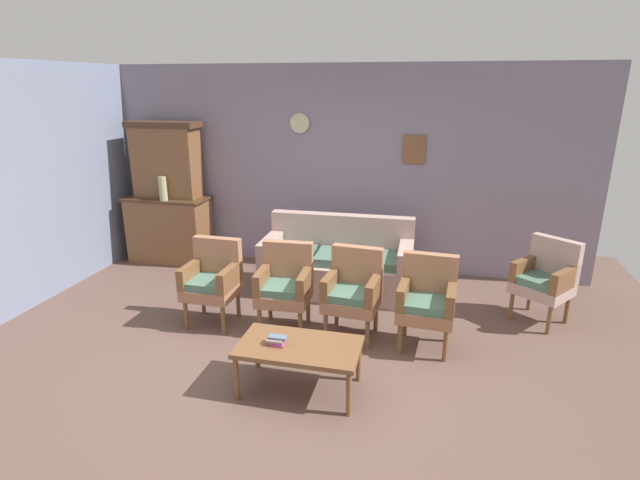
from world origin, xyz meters
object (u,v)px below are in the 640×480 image
(vase_on_cabinet, at_px, (163,189))
(coffee_table, at_px, (299,350))
(armchair_near_couch_end, at_px, (213,278))
(wingback_chair_by_fireplace, at_px, (546,277))
(floral_couch, at_px, (338,265))
(armchair_near_cabinet, at_px, (353,289))
(armchair_by_doorway, at_px, (285,283))
(side_cabinet, at_px, (170,229))
(armchair_row_middle, at_px, (427,298))
(book_stack_on_table, at_px, (277,341))

(vase_on_cabinet, relative_size, coffee_table, 0.33)
(armchair_near_couch_end, relative_size, wingback_chair_by_fireplace, 1.00)
(floral_couch, height_order, armchair_near_cabinet, same)
(vase_on_cabinet, relative_size, armchair_near_cabinet, 0.36)
(vase_on_cabinet, height_order, armchair_near_cabinet, vase_on_cabinet)
(armchair_by_doorway, distance_m, coffee_table, 1.12)
(side_cabinet, bearing_deg, armchair_by_doorway, -35.70)
(vase_on_cabinet, relative_size, wingback_chair_by_fireplace, 0.36)
(vase_on_cabinet, bearing_deg, side_cabinet, 110.03)
(armchair_near_couch_end, bearing_deg, armchair_near_cabinet, 2.04)
(armchair_by_doorway, height_order, armchair_near_cabinet, same)
(armchair_near_cabinet, bearing_deg, armchair_row_middle, -4.12)
(side_cabinet, xyz_separation_m, armchair_near_cabinet, (2.92, -1.59, 0.03))
(vase_on_cabinet, xyz_separation_m, armchair_row_middle, (3.58, -1.45, -0.59))
(side_cabinet, distance_m, armchair_near_couch_end, 2.18)
(side_cabinet, relative_size, coffee_table, 1.16)
(book_stack_on_table, bearing_deg, armchair_by_doorway, 103.81)
(side_cabinet, distance_m, armchair_near_cabinet, 3.33)
(armchair_by_doorway, relative_size, armchair_row_middle, 1.00)
(vase_on_cabinet, bearing_deg, floral_couch, -7.62)
(vase_on_cabinet, bearing_deg, armchair_row_middle, -22.09)
(armchair_near_couch_end, xyz_separation_m, coffee_table, (1.22, -0.98, -0.12))
(floral_couch, relative_size, armchair_near_couch_end, 2.01)
(wingback_chair_by_fireplace, xyz_separation_m, book_stack_on_table, (-2.37, -1.86, -0.04))
(floral_couch, bearing_deg, coffee_table, -87.20)
(floral_couch, xyz_separation_m, armchair_row_middle, (1.09, -1.12, 0.17))
(wingback_chair_by_fireplace, bearing_deg, armchair_row_middle, -145.14)
(armchair_near_cabinet, xyz_separation_m, wingback_chair_by_fireplace, (1.93, 0.79, 0.00))
(armchair_near_cabinet, relative_size, coffee_table, 0.90)
(floral_couch, bearing_deg, armchair_by_doorway, -107.28)
(armchair_near_couch_end, distance_m, armchair_row_middle, 2.21)
(side_cabinet, relative_size, floral_couch, 0.64)
(armchair_row_middle, relative_size, wingback_chair_by_fireplace, 1.00)
(vase_on_cabinet, relative_size, armchair_row_middle, 0.36)
(side_cabinet, xyz_separation_m, vase_on_cabinet, (0.07, -0.19, 0.63))
(floral_couch, bearing_deg, armchair_row_middle, -45.67)
(armchair_by_doorway, bearing_deg, wingback_chair_by_fireplace, 16.79)
(armchair_row_middle, bearing_deg, armchair_near_couch_end, -179.97)
(side_cabinet, bearing_deg, coffee_table, -44.63)
(armchair_near_couch_end, xyz_separation_m, armchair_near_cabinet, (1.49, 0.05, 0.00))
(armchair_near_cabinet, distance_m, wingback_chair_by_fireplace, 2.08)
(side_cabinet, height_order, coffee_table, side_cabinet)
(armchair_by_doorway, height_order, coffee_table, armchair_by_doorway)
(armchair_near_cabinet, distance_m, armchair_row_middle, 0.72)
(armchair_near_couch_end, distance_m, armchair_by_doorway, 0.78)
(vase_on_cabinet, distance_m, floral_couch, 2.62)
(armchair_row_middle, xyz_separation_m, coffee_table, (-0.99, -0.98, -0.12))
(coffee_table, height_order, book_stack_on_table, book_stack_on_table)
(wingback_chair_by_fireplace, bearing_deg, book_stack_on_table, -141.87)
(floral_couch, xyz_separation_m, armchair_near_cabinet, (0.37, -1.07, 0.17))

